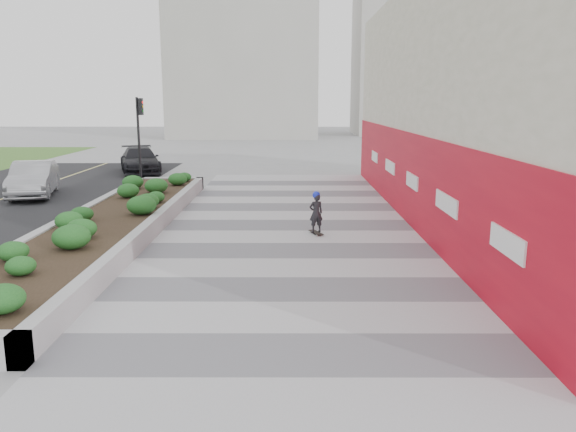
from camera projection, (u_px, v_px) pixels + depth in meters
The scene contains 11 objects.
ground at pixel (290, 321), 10.46m from camera, with size 160.00×160.00×0.00m, color gray.
walkway at pixel (289, 272), 13.40m from camera, with size 8.00×36.00×0.01m, color #A8A8AD.
building at pixel (501, 102), 18.44m from camera, with size 6.04×24.08×8.00m.
planter at pixel (111, 220), 17.24m from camera, with size 3.00×18.00×0.90m.
traffic_signal_near at pixel (140, 128), 27.06m from camera, with size 0.33×0.28×4.20m.
distant_bldg_north_l at pixel (244, 46), 62.32m from camera, with size 16.00×12.00×20.00m, color #ADAAA3.
distant_bldg_north_r at pixel (415, 32), 66.78m from camera, with size 14.00×10.00×24.00m, color #ADAAA3.
manhole_cover at pixel (310, 273), 13.39m from camera, with size 0.44×0.44×0.01m, color #595654.
skateboarder at pixel (316, 213), 17.10m from camera, with size 0.50×0.74×1.34m.
car_silver at pixel (33, 179), 23.96m from camera, with size 1.58×4.52×1.49m, color #A0A2A8.
car_dark at pixel (140, 160), 31.88m from camera, with size 2.01×4.95×1.44m, color black.
Camera 1 is at (-0.01, -9.85, 4.03)m, focal length 35.00 mm.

